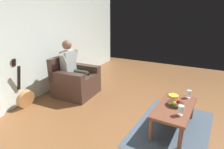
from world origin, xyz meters
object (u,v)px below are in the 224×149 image
guitar (25,97)px  decorative_dish (174,96)px  wine_glass_near (181,109)px  wine_glass_far (189,93)px  person_seated (73,67)px  armchair (75,81)px  fruit_bowl (175,103)px  coffee_table (174,110)px

guitar → decorative_dish: (-0.96, 2.68, 0.20)m
wine_glass_near → wine_glass_far: bearing=176.1°
person_seated → guitar: bearing=-28.6°
decorative_dish → armchair: bearing=-90.0°
decorative_dish → wine_glass_far: bearing=102.2°
fruit_bowl → guitar: bearing=-77.4°
wine_glass_near → decorative_dish: wine_glass_near is taller
armchair → fruit_bowl: 2.28m
guitar → coffee_table: bearing=102.0°
decorative_dish → fruit_bowl: bearing=13.5°
person_seated → guitar: person_seated is taller
fruit_bowl → wine_glass_near: bearing=23.2°
fruit_bowl → decorative_dish: 0.35m
armchair → decorative_dish: bearing=88.2°
person_seated → fruit_bowl: 2.32m
wine_glass_near → fruit_bowl: 0.30m
coffee_table → fruit_bowl: bearing=179.9°
fruit_bowl → coffee_table: bearing=-0.1°
armchair → person_seated: person_seated is taller
guitar → wine_glass_near: 2.92m
fruit_bowl → decorative_dish: (-0.34, -0.08, -0.02)m
person_seated → decorative_dish: size_ratio=6.87×
wine_glass_near → decorative_dish: size_ratio=0.86×
wine_glass_far → decorative_dish: size_ratio=0.78×
armchair → guitar: size_ratio=0.89×
armchair → wine_glass_far: size_ratio=6.24×
fruit_bowl → decorative_dish: fruit_bowl is taller
person_seated → coffee_table: 2.33m
coffee_table → guitar: bearing=-78.0°
guitar → fruit_bowl: bearing=102.6°
armchair → wine_glass_near: (0.61, 2.37, 0.19)m
wine_glass_far → decorative_dish: (0.05, -0.24, -0.08)m
person_seated → guitar: (0.95, -0.48, -0.44)m
armchair → wine_glass_near: bearing=73.8°
wine_glass_near → wine_glass_far: wine_glass_near is taller
armchair → guitar: (0.95, -0.51, -0.10)m
armchair → decorative_dish: size_ratio=4.89×
coffee_table → wine_glass_far: size_ratio=7.53×
guitar → wine_glass_far: bearing=109.0°
coffee_table → decorative_dish: bearing=-167.7°
wine_glass_far → decorative_dish: 0.26m
coffee_table → wine_glass_near: bearing=26.0°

